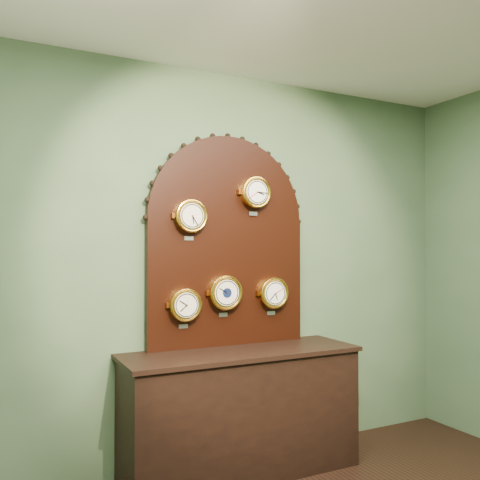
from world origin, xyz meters
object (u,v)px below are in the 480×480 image
display_board (228,234)px  shop_counter (241,414)px  roman_clock (191,216)px  barometer (225,293)px  hygrometer (185,305)px  arabic_clock (255,192)px  tide_clock (273,293)px

display_board → shop_counter: bearing=-90.0°
roman_clock → display_board: bearing=12.1°
shop_counter → barometer: barometer is taller
display_board → hygrometer: 0.60m
roman_clock → hygrometer: 0.60m
shop_counter → arabic_clock: arabic_clock is taller
roman_clock → arabic_clock: 0.53m
display_board → tide_clock: bearing=-11.1°
display_board → tide_clock: (0.34, -0.07, -0.43)m
arabic_clock → barometer: 0.76m
display_board → hygrometer: bearing=-169.2°
barometer → tide_clock: bearing=0.1°
arabic_clock → tide_clock: arabic_clock is taller
shop_counter → roman_clock: roman_clock is taller
roman_clock → hygrometer: size_ratio=1.01×
roman_clock → barometer: size_ratio=0.94×
roman_clock → arabic_clock: bearing=-0.0°
display_board → roman_clock: bearing=-167.9°
barometer → shop_counter: bearing=-71.8°
display_board → hygrometer: display_board is taller
hygrometer → display_board: bearing=10.8°
shop_counter → barometer: (-0.05, 0.15, 0.81)m
roman_clock → tide_clock: 0.85m
roman_clock → barometer: bearing=-0.1°
display_board → barometer: size_ratio=5.14×
display_board → hygrometer: size_ratio=5.50×
hygrometer → barometer: 0.31m
hygrometer → shop_counter: bearing=-23.7°
shop_counter → display_board: size_ratio=1.05×
hygrometer → tide_clock: size_ratio=0.99×
arabic_clock → hygrometer: size_ratio=1.02×
barometer → arabic_clock: bearing=0.1°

